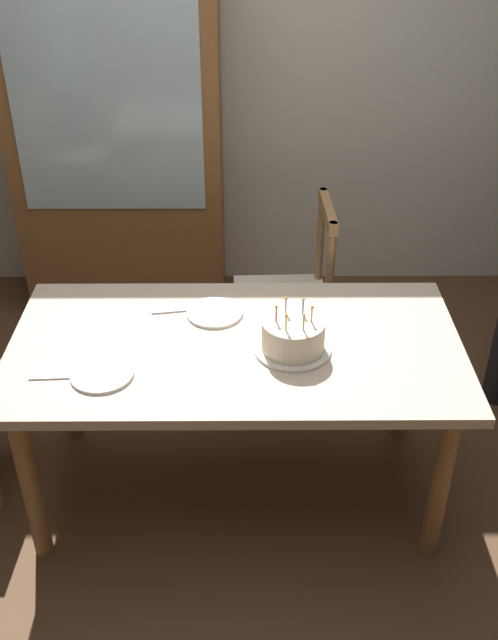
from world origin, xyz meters
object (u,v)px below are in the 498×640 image
(chair_spindle_back, at_px, (287,300))
(china_cabinet, at_px, (118,143))
(dining_table, at_px, (236,362))
(birthday_cake, at_px, (293,337))
(plate_near_celebrant, at_px, (102,374))
(plate_far_side, at_px, (215,313))

(chair_spindle_back, height_order, china_cabinet, china_cabinet)
(dining_table, relative_size, chair_spindle_back, 1.77)
(birthday_cake, bearing_deg, dining_table, 166.41)
(plate_near_celebrant, height_order, plate_far_side, same)
(plate_near_celebrant, height_order, chair_spindle_back, chair_spindle_back)
(plate_far_side, bearing_deg, china_cabinet, 112.22)
(plate_near_celebrant, distance_m, chair_spindle_back, 1.22)
(plate_far_side, bearing_deg, dining_table, -66.95)
(plate_near_celebrant, bearing_deg, china_cabinet, 95.80)
(dining_table, bearing_deg, plate_near_celebrant, -156.86)
(plate_near_celebrant, bearing_deg, plate_far_side, 46.25)
(plate_far_side, bearing_deg, chair_spindle_back, 60.37)
(chair_spindle_back, xyz_separation_m, china_cabinet, (-0.88, 0.80, 0.49))
(plate_far_side, bearing_deg, birthday_cake, -40.25)
(dining_table, xyz_separation_m, chair_spindle_back, (0.24, 0.76, -0.19))
(birthday_cake, relative_size, plate_near_celebrant, 1.27)
(dining_table, bearing_deg, china_cabinet, 112.32)
(chair_spindle_back, bearing_deg, china_cabinet, 137.63)
(dining_table, height_order, plate_far_side, plate_far_side)
(china_cabinet, bearing_deg, plate_far_side, -67.78)
(plate_near_celebrant, relative_size, plate_far_side, 1.00)
(chair_spindle_back, bearing_deg, dining_table, -107.25)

